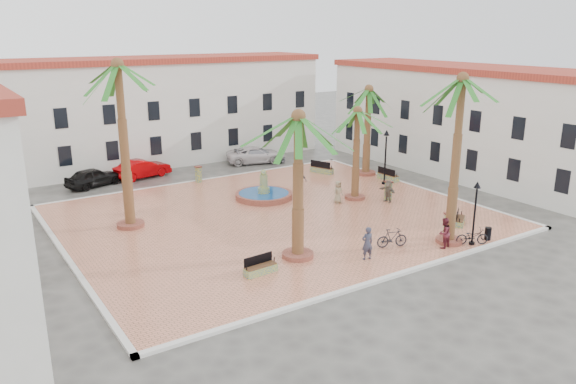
% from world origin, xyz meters
% --- Properties ---
extents(ground, '(120.00, 120.00, 0.00)m').
position_xyz_m(ground, '(0.00, 0.00, 0.00)').
color(ground, '#56544F').
rests_on(ground, ground).
extents(plaza, '(26.00, 22.00, 0.15)m').
position_xyz_m(plaza, '(0.00, 0.00, 0.07)').
color(plaza, '#E08562').
rests_on(plaza, ground).
extents(kerb_n, '(26.30, 0.30, 0.16)m').
position_xyz_m(kerb_n, '(0.00, 11.00, 0.08)').
color(kerb_n, silver).
rests_on(kerb_n, ground).
extents(kerb_s, '(26.30, 0.30, 0.16)m').
position_xyz_m(kerb_s, '(0.00, -11.00, 0.08)').
color(kerb_s, silver).
rests_on(kerb_s, ground).
extents(kerb_e, '(0.30, 22.30, 0.16)m').
position_xyz_m(kerb_e, '(13.00, 0.00, 0.08)').
color(kerb_e, silver).
rests_on(kerb_e, ground).
extents(kerb_w, '(0.30, 22.30, 0.16)m').
position_xyz_m(kerb_w, '(-13.00, 0.00, 0.08)').
color(kerb_w, silver).
rests_on(kerb_w, ground).
extents(building_north, '(30.40, 7.40, 9.50)m').
position_xyz_m(building_north, '(-0.00, 19.99, 4.77)').
color(building_north, white).
rests_on(building_north, ground).
extents(building_east, '(7.40, 26.40, 9.00)m').
position_xyz_m(building_east, '(19.99, 2.00, 4.52)').
color(building_east, white).
rests_on(building_east, ground).
extents(fountain, '(4.10, 4.10, 2.12)m').
position_xyz_m(fountain, '(1.40, 3.83, 0.44)').
color(fountain, '#9A4D3D').
rests_on(fountain, plaza).
extents(palm_nw, '(5.42, 5.42, 10.17)m').
position_xyz_m(palm_nw, '(-8.58, 3.10, 8.96)').
color(palm_nw, '#9A4D3D').
rests_on(palm_nw, plaza).
extents(palm_sw, '(5.50, 5.50, 7.92)m').
position_xyz_m(palm_sw, '(-2.63, -6.53, 6.80)').
color(palm_sw, '#9A4D3D').
rests_on(palm_sw, plaza).
extents(palm_s, '(4.88, 4.88, 9.57)m').
position_xyz_m(palm_s, '(5.83, -9.46, 8.48)').
color(palm_s, '#9A4D3D').
rests_on(palm_s, plaza).
extents(palm_e, '(4.72, 4.72, 6.65)m').
position_xyz_m(palm_e, '(6.83, 0.16, 5.71)').
color(palm_e, '#9A4D3D').
rests_on(palm_e, plaza).
extents(palm_ne, '(5.37, 5.37, 7.45)m').
position_xyz_m(palm_ne, '(12.10, 5.11, 6.37)').
color(palm_ne, '#9A4D3D').
rests_on(palm_ne, plaza).
extents(bench_s, '(1.79, 0.66, 0.93)m').
position_xyz_m(bench_s, '(-5.37, -7.28, 0.41)').
color(bench_s, '#7E935C').
rests_on(bench_s, plaza).
extents(bench_se, '(1.57, 1.33, 0.84)m').
position_xyz_m(bench_se, '(8.79, -7.71, 0.39)').
color(bench_se, '#7E935C').
rests_on(bench_se, plaza).
extents(bench_e, '(0.71, 1.96, 1.02)m').
position_xyz_m(bench_e, '(12.38, 2.69, 0.44)').
color(bench_e, '#7E935C').
rests_on(bench_e, plaza).
extents(bench_ne, '(1.32, 2.10, 1.06)m').
position_xyz_m(bench_ne, '(9.27, 7.49, 0.45)').
color(bench_ne, '#7E935C').
rests_on(bench_ne, plaza).
extents(lamppost_s, '(0.40, 0.40, 3.69)m').
position_xyz_m(lamppost_s, '(6.66, -10.40, 2.65)').
color(lamppost_s, black).
rests_on(lamppost_s, plaza).
extents(lamppost_e, '(0.47, 0.47, 4.30)m').
position_xyz_m(lamppost_e, '(11.30, 1.95, 3.06)').
color(lamppost_e, black).
rests_on(lamppost_e, plaza).
extents(bollard_se, '(0.64, 0.64, 1.47)m').
position_xyz_m(bollard_se, '(6.46, -8.83, 0.91)').
color(bollard_se, '#7E935C').
rests_on(bollard_se, plaza).
extents(bollard_n, '(0.52, 0.52, 1.31)m').
position_xyz_m(bollard_n, '(-0.72, 10.40, 0.83)').
color(bollard_n, '#7E935C').
rests_on(bollard_n, plaza).
extents(bollard_e, '(0.59, 0.59, 1.38)m').
position_xyz_m(bollard_e, '(8.60, -1.40, 0.87)').
color(bollard_e, '#7E935C').
rests_on(bollard_e, plaza).
extents(litter_bin, '(0.38, 0.38, 0.74)m').
position_xyz_m(litter_bin, '(8.02, -10.40, 0.52)').
color(litter_bin, black).
rests_on(litter_bin, plaza).
extents(cyclist_a, '(0.72, 0.53, 1.81)m').
position_xyz_m(cyclist_a, '(0.27, -8.78, 1.06)').
color(cyclist_a, '#333549').
rests_on(cyclist_a, plaza).
extents(bicycle_a, '(1.91, 1.45, 0.96)m').
position_xyz_m(bicycle_a, '(6.64, -10.40, 0.63)').
color(bicycle_a, black).
rests_on(bicycle_a, plaza).
extents(cyclist_b, '(0.94, 0.79, 1.75)m').
position_xyz_m(cyclist_b, '(4.91, -9.86, 1.02)').
color(cyclist_b, maroon).
rests_on(cyclist_b, plaza).
extents(bicycle_b, '(1.86, 1.06, 1.07)m').
position_xyz_m(bicycle_b, '(2.58, -8.22, 0.69)').
color(bicycle_b, black).
rests_on(bicycle_b, plaza).
extents(pedestrian_fountain_a, '(0.84, 0.62, 1.59)m').
position_xyz_m(pedestrian_fountain_a, '(5.15, -0.02, 0.94)').
color(pedestrian_fountain_a, gray).
rests_on(pedestrian_fountain_a, plaza).
extents(pedestrian_fountain_b, '(1.15, 0.73, 1.81)m').
position_xyz_m(pedestrian_fountain_b, '(4.29, 3.50, 1.06)').
color(pedestrian_fountain_b, '#2F3B4F').
rests_on(pedestrian_fountain_b, plaza).
extents(pedestrian_north, '(0.64, 1.05, 1.59)m').
position_xyz_m(pedestrian_north, '(-6.77, 8.85, 0.95)').
color(pedestrian_north, '#56555B').
rests_on(pedestrian_north, plaza).
extents(pedestrian_east, '(0.57, 1.47, 1.55)m').
position_xyz_m(pedestrian_east, '(8.27, -1.72, 0.93)').
color(pedestrian_east, '#62584A').
rests_on(pedestrian_east, plaza).
extents(car_black, '(4.73, 3.09, 1.50)m').
position_xyz_m(car_black, '(-7.90, 14.26, 0.75)').
color(car_black, black).
rests_on(car_black, ground).
extents(car_red, '(4.90, 2.57, 1.54)m').
position_xyz_m(car_red, '(-3.77, 14.77, 0.77)').
color(car_red, '#AD0105').
rests_on(car_red, ground).
extents(car_silver, '(5.00, 3.26, 1.35)m').
position_xyz_m(car_silver, '(7.12, 14.09, 0.67)').
color(car_silver, '#9B9BA3').
rests_on(car_silver, ground).
extents(car_white, '(5.79, 3.90, 1.48)m').
position_xyz_m(car_white, '(6.80, 14.38, 0.74)').
color(car_white, silver).
rests_on(car_white, ground).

